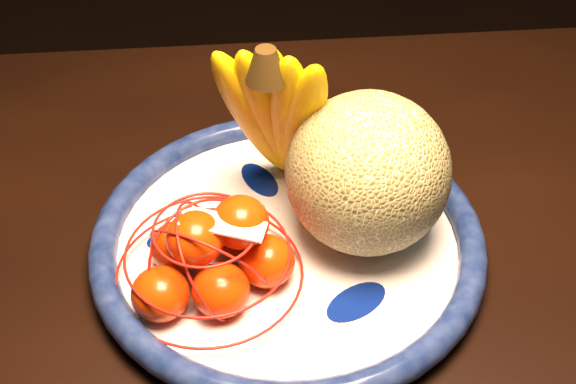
{
  "coord_description": "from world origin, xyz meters",
  "views": [
    {
      "loc": [
        -0.21,
        -0.62,
        1.28
      ],
      "look_at": [
        -0.22,
        -0.08,
        0.78
      ],
      "focal_mm": 50.0,
      "sensor_mm": 36.0,
      "label": 1
    }
  ],
  "objects_px": {
    "cantaloupe": "(368,173)",
    "banana_bunch": "(278,109)",
    "fruit_bowl": "(288,242)",
    "mandarin_bag": "(213,256)",
    "dining_table": "(516,327)"
  },
  "relations": [
    {
      "from": "fruit_bowl",
      "to": "mandarin_bag",
      "type": "distance_m",
      "value": 0.09
    },
    {
      "from": "mandarin_bag",
      "to": "banana_bunch",
      "type": "bearing_deg",
      "value": 65.75
    },
    {
      "from": "cantaloupe",
      "to": "mandarin_bag",
      "type": "distance_m",
      "value": 0.16
    },
    {
      "from": "fruit_bowl",
      "to": "mandarin_bag",
      "type": "height_order",
      "value": "mandarin_bag"
    },
    {
      "from": "cantaloupe",
      "to": "mandarin_bag",
      "type": "relative_size",
      "value": 0.72
    },
    {
      "from": "dining_table",
      "to": "mandarin_bag",
      "type": "height_order",
      "value": "mandarin_bag"
    },
    {
      "from": "fruit_bowl",
      "to": "mandarin_bag",
      "type": "xyz_separation_m",
      "value": [
        -0.06,
        -0.05,
        0.03
      ]
    },
    {
      "from": "cantaloupe",
      "to": "banana_bunch",
      "type": "bearing_deg",
      "value": 146.46
    },
    {
      "from": "dining_table",
      "to": "cantaloupe",
      "type": "distance_m",
      "value": 0.23
    },
    {
      "from": "mandarin_bag",
      "to": "cantaloupe",
      "type": "bearing_deg",
      "value": 25.34
    },
    {
      "from": "fruit_bowl",
      "to": "banana_bunch",
      "type": "xyz_separation_m",
      "value": [
        -0.01,
        0.07,
        0.1
      ]
    },
    {
      "from": "dining_table",
      "to": "banana_bunch",
      "type": "bearing_deg",
      "value": 151.9
    },
    {
      "from": "cantaloupe",
      "to": "mandarin_bag",
      "type": "height_order",
      "value": "cantaloupe"
    },
    {
      "from": "banana_bunch",
      "to": "cantaloupe",
      "type": "bearing_deg",
      "value": -21.44
    },
    {
      "from": "dining_table",
      "to": "banana_bunch",
      "type": "height_order",
      "value": "banana_bunch"
    }
  ]
}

